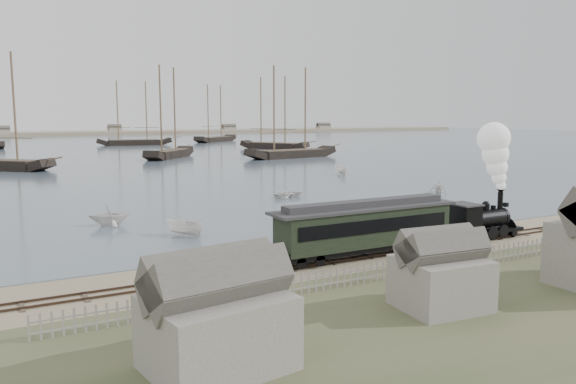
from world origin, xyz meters
TOP-DOWN VIEW (x-y plane):
  - ground at (0.00, 0.00)m, footprint 600.00×600.00m
  - harbor_water at (0.00, 170.00)m, footprint 600.00×336.00m
  - rail_track at (0.00, -2.00)m, footprint 120.00×1.80m
  - picket_fence_west at (-6.50, -7.00)m, footprint 19.00×0.10m
  - picket_fence_east at (12.50, -7.50)m, footprint 15.00×0.10m
  - shed_left at (-10.00, -13.00)m, footprint 5.00×4.00m
  - shed_mid at (2.00, -12.00)m, footprint 4.00×3.50m
  - far_spit at (0.00, 250.00)m, footprint 500.00×20.00m
  - locomotive at (16.93, -2.00)m, footprint 6.83×2.55m
  - passenger_coach at (4.84, -2.00)m, footprint 13.58×2.62m
  - beached_dinghy at (-2.66, 0.58)m, footprint 5.23×5.39m
  - rowboat_1 at (-8.02, 16.99)m, footprint 3.13×3.57m
  - rowboat_2 at (-3.79, 9.80)m, footprint 3.54×3.03m
  - rowboat_3 at (13.29, 24.00)m, footprint 2.84×3.79m
  - rowboat_4 at (31.10, 18.81)m, footprint 3.55×3.54m
  - rowboat_5 at (32.49, 42.02)m, footprint 4.00×2.11m
  - schooner_3 at (18.86, 88.89)m, footprint 15.61×17.14m
  - schooner_4 at (42.88, 77.00)m, footprint 23.18×8.85m
  - schooner_5 at (54.19, 107.47)m, footprint 14.48×20.00m
  - schooner_8 at (24.67, 145.49)m, footprint 22.97×7.82m
  - schooner_9 at (55.42, 155.15)m, footprint 20.23×16.70m

SIDE VIEW (x-z plane):
  - ground at x=0.00m, z-range 0.00..0.00m
  - picket_fence_west at x=-6.50m, z-range -0.60..0.60m
  - picket_fence_east at x=12.50m, z-range -0.60..0.60m
  - shed_left at x=-10.00m, z-range -2.05..2.05m
  - shed_mid at x=2.00m, z-range -1.80..1.80m
  - far_spit at x=0.00m, z-range -0.90..0.90m
  - harbor_water at x=0.00m, z-range 0.00..0.06m
  - rail_track at x=0.00m, z-range -0.04..0.12m
  - rowboat_3 at x=13.29m, z-range 0.06..0.81m
  - beached_dinghy at x=-2.66m, z-range 0.00..0.91m
  - rowboat_2 at x=-3.79m, z-range 0.06..1.38m
  - rowboat_4 at x=31.10m, z-range 0.06..1.48m
  - rowboat_5 at x=32.49m, z-range 0.06..1.53m
  - rowboat_1 at x=-8.02m, z-range 0.06..1.86m
  - passenger_coach at x=4.84m, z-range 0.44..3.74m
  - locomotive at x=16.93m, z-range -0.31..8.21m
  - schooner_3 at x=18.86m, z-range 0.06..20.06m
  - schooner_4 at x=42.88m, z-range 0.06..20.06m
  - schooner_5 at x=54.19m, z-range 0.06..20.06m
  - schooner_8 at x=24.67m, z-range 0.06..20.06m
  - schooner_9 at x=55.42m, z-range 0.06..20.06m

